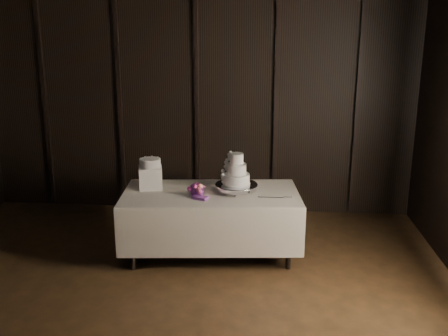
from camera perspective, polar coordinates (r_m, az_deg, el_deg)
room at (r=3.69m, az=-10.88°, el=-0.86°), size 6.08×7.08×3.08m
display_table at (r=5.76m, az=-1.49°, el=-6.05°), size 2.08×1.23×0.76m
cake_stand at (r=5.66m, az=1.43°, el=-2.29°), size 0.63×0.63×0.09m
wedding_cake at (r=5.59m, az=1.16°, el=-0.51°), size 0.33×0.30×0.36m
bouquet at (r=5.53m, az=-3.11°, el=-2.58°), size 0.39×0.45×0.18m
box_pedestal at (r=5.84m, az=-8.38°, el=-1.06°), size 0.31×0.31×0.25m
small_cake at (r=5.80m, az=-8.45°, el=0.58°), size 0.26×0.26×0.10m
cake_knife at (r=5.48m, az=5.36°, el=-3.37°), size 0.37×0.03×0.01m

